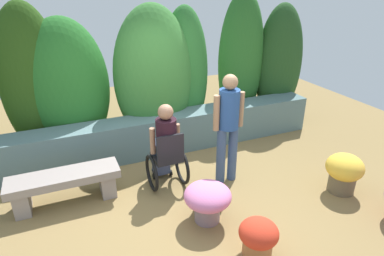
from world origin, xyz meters
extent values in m
plane|color=olive|center=(0.00, 0.00, 0.00)|extent=(11.52, 11.52, 0.00)
cube|color=slate|center=(0.00, 1.41, 0.34)|extent=(6.47, 0.51, 0.69)
ellipsoid|color=#294D15|center=(-1.75, 2.16, 1.31)|extent=(1.07, 0.75, 2.63)
ellipsoid|color=#266B26|center=(-1.22, 2.13, 1.19)|extent=(1.43, 1.00, 2.38)
ellipsoid|color=#3A7B34|center=(0.26, 1.88, 1.28)|extent=(1.46, 1.02, 2.55)
ellipsoid|color=#2E732F|center=(0.89, 1.94, 1.25)|extent=(0.91, 0.64, 2.50)
ellipsoid|color=#2B6827|center=(2.18, 2.06, 1.37)|extent=(0.99, 0.69, 2.73)
ellipsoid|color=#234A20|center=(3.06, 1.94, 1.24)|extent=(1.05, 0.74, 2.48)
cube|color=gray|center=(-2.08, 0.46, 0.17)|extent=(0.20, 0.37, 0.35)
cube|color=gray|center=(-0.94, 0.46, 0.17)|extent=(0.20, 0.37, 0.35)
cube|color=gray|center=(-1.51, 0.46, 0.40)|extent=(1.50, 0.44, 0.12)
cube|color=black|center=(-0.07, 0.29, 0.50)|extent=(0.40, 0.40, 0.06)
cube|color=black|center=(-0.07, 0.11, 0.73)|extent=(0.40, 0.04, 0.40)
cube|color=black|center=(-0.07, 0.61, 0.10)|extent=(0.28, 0.12, 0.03)
torus|color=black|center=(-0.31, 0.29, 0.28)|extent=(0.05, 0.56, 0.56)
torus|color=black|center=(0.17, 0.29, 0.28)|extent=(0.05, 0.56, 0.56)
cylinder|color=black|center=(-0.21, 0.54, 0.05)|extent=(0.03, 0.10, 0.10)
cylinder|color=black|center=(0.07, 0.54, 0.05)|extent=(0.03, 0.10, 0.10)
cube|color=#414D73|center=(-0.07, 0.39, 0.61)|extent=(0.30, 0.40, 0.16)
cube|color=#414D73|center=(-0.07, 0.59, 0.27)|extent=(0.26, 0.14, 0.43)
cylinder|color=black|center=(-0.07, 0.27, 0.86)|extent=(0.30, 0.30, 0.50)
cylinder|color=#A87457|center=(-0.26, 0.33, 0.78)|extent=(0.08, 0.08, 0.40)
cylinder|color=#A87457|center=(0.12, 0.33, 0.78)|extent=(0.08, 0.08, 0.40)
sphere|color=#A87457|center=(-0.07, 0.27, 1.22)|extent=(0.22, 0.22, 0.22)
cylinder|color=#3D537B|center=(0.73, 0.09, 0.45)|extent=(0.14, 0.14, 0.90)
cylinder|color=#3D537B|center=(0.93, 0.09, 0.45)|extent=(0.14, 0.14, 0.90)
cylinder|color=#284D8F|center=(0.83, 0.09, 1.19)|extent=(0.30, 0.30, 0.59)
cylinder|color=tan|center=(0.63, 0.09, 1.17)|extent=(0.09, 0.09, 0.53)
cylinder|color=tan|center=(1.03, 0.09, 1.17)|extent=(0.09, 0.09, 0.53)
sphere|color=tan|center=(0.83, 0.09, 1.60)|extent=(0.22, 0.22, 0.22)
cylinder|color=#A76439|center=(0.42, -1.43, 0.11)|extent=(0.34, 0.34, 0.22)
ellipsoid|color=#205521|center=(0.42, -1.43, 0.26)|extent=(0.37, 0.37, 0.11)
ellipsoid|color=red|center=(0.42, -1.43, 0.31)|extent=(0.45, 0.45, 0.31)
cylinder|color=brown|center=(2.27, -0.85, 0.15)|extent=(0.38, 0.38, 0.30)
ellipsoid|color=#1E5A22|center=(2.27, -0.85, 0.35)|extent=(0.42, 0.42, 0.13)
ellipsoid|color=yellow|center=(2.27, -0.85, 0.41)|extent=(0.54, 0.54, 0.39)
cylinder|color=gray|center=(0.15, -0.67, 0.15)|extent=(0.33, 0.33, 0.29)
ellipsoid|color=#245C1C|center=(0.15, -0.67, 0.33)|extent=(0.37, 0.37, 0.11)
ellipsoid|color=pink|center=(0.15, -0.67, 0.38)|extent=(0.61, 0.61, 0.31)
camera|label=1|loc=(-1.41, -3.82, 2.91)|focal=31.17mm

